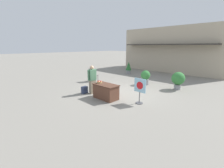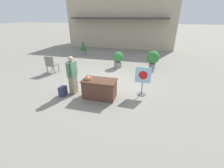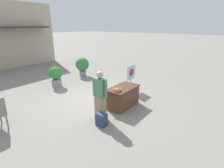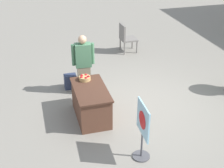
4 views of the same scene
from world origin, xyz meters
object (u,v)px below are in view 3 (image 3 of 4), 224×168
at_px(person_visitor, 100,95).
at_px(potted_plant_near_right, 82,65).
at_px(apple_basket, 117,89).
at_px(backpack, 101,119).
at_px(display_table, 123,97).
at_px(potted_plant_far_right, 56,75).
at_px(poster_board, 131,77).

relative_size(person_visitor, potted_plant_near_right, 1.45).
relative_size(apple_basket, backpack, 0.67).
xyz_separation_m(display_table, apple_basket, (-0.47, -0.04, 0.45)).
height_order(display_table, potted_plant_far_right, potted_plant_far_right).
relative_size(apple_basket, poster_board, 0.22).
height_order(display_table, poster_board, poster_board).
bearing_deg(potted_plant_near_right, backpack, -127.76).
height_order(display_table, apple_basket, apple_basket).
relative_size(backpack, potted_plant_far_right, 0.40).
bearing_deg(apple_basket, person_visitor, 171.15).
relative_size(person_visitor, backpack, 3.99).
bearing_deg(backpack, display_table, 9.18).
bearing_deg(potted_plant_far_right, potted_plant_near_right, 9.19).
height_order(poster_board, potted_plant_far_right, poster_board).
height_order(apple_basket, potted_plant_near_right, potted_plant_near_right).
relative_size(display_table, person_visitor, 0.84).
bearing_deg(apple_basket, backpack, -169.02).
xyz_separation_m(backpack, poster_board, (3.29, 0.93, 0.50)).
bearing_deg(display_table, apple_basket, -175.26).
bearing_deg(person_visitor, apple_basket, -5.04).
xyz_separation_m(apple_basket, potted_plant_far_right, (0.33, 4.16, -0.27)).
distance_m(display_table, potted_plant_far_right, 4.13).
distance_m(poster_board, potted_plant_far_right, 3.91).
height_order(apple_basket, poster_board, poster_board).
xyz_separation_m(person_visitor, potted_plant_far_right, (1.11, 4.04, -0.27)).
distance_m(potted_plant_far_right, potted_plant_near_right, 2.24).
bearing_deg(backpack, apple_basket, 10.98).
distance_m(apple_basket, potted_plant_near_right, 5.19).
height_order(person_visitor, potted_plant_far_right, person_visitor).
xyz_separation_m(apple_basket, person_visitor, (-0.78, 0.12, 0.00)).
distance_m(poster_board, potted_plant_near_right, 3.83).
relative_size(apple_basket, potted_plant_near_right, 0.24).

